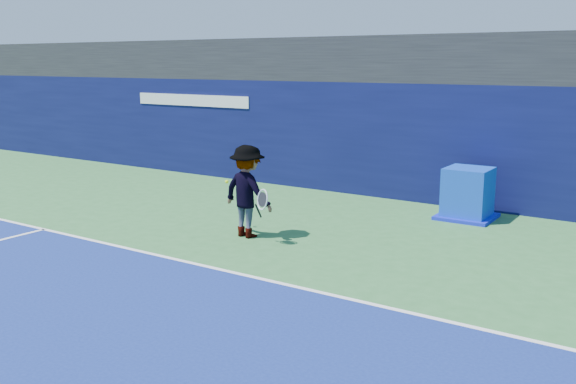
% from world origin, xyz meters
% --- Properties ---
extents(ground, '(80.00, 80.00, 0.00)m').
position_xyz_m(ground, '(0.00, 0.00, 0.00)').
color(ground, '#316D36').
rests_on(ground, ground).
extents(baseline, '(24.00, 0.10, 0.01)m').
position_xyz_m(baseline, '(0.00, 3.00, 0.01)').
color(baseline, white).
rests_on(baseline, ground).
extents(stadium_band, '(36.00, 3.00, 1.20)m').
position_xyz_m(stadium_band, '(0.00, 11.50, 3.60)').
color(stadium_band, black).
rests_on(stadium_band, back_wall_assembly).
extents(back_wall_assembly, '(36.00, 1.03, 3.00)m').
position_xyz_m(back_wall_assembly, '(-0.00, 10.50, 1.50)').
color(back_wall_assembly, '#0A0E3B').
rests_on(back_wall_assembly, ground).
extents(equipment_cart, '(1.23, 1.23, 1.17)m').
position_xyz_m(equipment_cart, '(2.21, 9.05, 0.53)').
color(equipment_cart, '#0D38BA').
rests_on(equipment_cart, ground).
extents(tennis_player, '(1.42, 0.87, 1.89)m').
position_xyz_m(tennis_player, '(-1.03, 5.02, 0.95)').
color(tennis_player, white).
rests_on(tennis_player, ground).
extents(tennis_ball, '(0.08, 0.08, 0.08)m').
position_xyz_m(tennis_ball, '(-1.80, 5.29, 1.03)').
color(tennis_ball, '#CCF11A').
rests_on(tennis_ball, ground).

